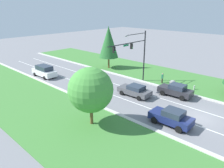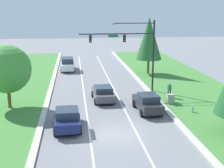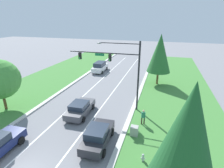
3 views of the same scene
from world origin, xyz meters
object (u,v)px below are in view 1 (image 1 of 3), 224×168
at_px(graphite_sedan, 135,90).
at_px(conifer_far_right_tree, 109,42).
at_px(traffic_signal_mast, 135,50).
at_px(oak_near_left_tree, 91,90).
at_px(pedestrian, 162,78).
at_px(navy_sedan, 171,117).
at_px(utility_cabinet, 172,84).
at_px(white_suv, 44,71).
at_px(charcoal_sedan, 176,90).
at_px(fire_hydrant, 194,88).

distance_m(graphite_sedan, conifer_far_right_tree, 15.38).
bearing_deg(traffic_signal_mast, oak_near_left_tree, -161.09).
distance_m(graphite_sedan, pedestrian, 7.09).
bearing_deg(navy_sedan, conifer_far_right_tree, 58.92).
bearing_deg(utility_cabinet, pedestrian, 75.49).
bearing_deg(navy_sedan, white_suv, 89.22).
bearing_deg(graphite_sedan, conifer_far_right_tree, 56.08).
xyz_separation_m(traffic_signal_mast, oak_near_left_tree, (-12.73, -4.36, -1.59)).
height_order(traffic_signal_mast, white_suv, traffic_signal_mast).
xyz_separation_m(traffic_signal_mast, charcoal_sedan, (0.14, -6.99, -4.54)).
relative_size(charcoal_sedan, graphite_sedan, 0.99).
bearing_deg(charcoal_sedan, utility_cabinet, 33.37).
distance_m(fire_hydrant, conifer_far_right_tree, 18.16).
height_order(traffic_signal_mast, graphite_sedan, traffic_signal_mast).
distance_m(traffic_signal_mast, white_suv, 16.39).
relative_size(white_suv, charcoal_sedan, 1.11).
bearing_deg(fire_hydrant, white_suv, 118.09).
distance_m(graphite_sedan, oak_near_left_tree, 9.75).
height_order(white_suv, pedestrian, white_suv).
xyz_separation_m(traffic_signal_mast, utility_cabinet, (2.96, -4.95, -4.90)).
relative_size(charcoal_sedan, oak_near_left_tree, 0.76).
xyz_separation_m(white_suv, graphite_sedan, (3.89, -16.79, -0.22)).
bearing_deg(white_suv, conifer_far_right_tree, -21.15).
xyz_separation_m(graphite_sedan, pedestrian, (7.08, -0.01, 0.15)).
distance_m(traffic_signal_mast, charcoal_sedan, 8.34).
height_order(charcoal_sedan, oak_near_left_tree, oak_near_left_tree).
height_order(graphite_sedan, oak_near_left_tree, oak_near_left_tree).
bearing_deg(oak_near_left_tree, graphite_sedan, 9.22).
bearing_deg(navy_sedan, utility_cabinet, 26.74).
distance_m(white_suv, charcoal_sedan, 22.25).
height_order(graphite_sedan, fire_hydrant, graphite_sedan).
relative_size(charcoal_sedan, conifer_far_right_tree, 0.57).
height_order(white_suv, charcoal_sedan, white_suv).
bearing_deg(charcoal_sedan, oak_near_left_tree, 165.93).
distance_m(utility_cabinet, fire_hydrant, 3.16).
relative_size(graphite_sedan, oak_near_left_tree, 0.77).
bearing_deg(fire_hydrant, charcoal_sedan, 167.56).
relative_size(pedestrian, oak_near_left_tree, 0.28).
distance_m(traffic_signal_mast, pedestrian, 6.37).
xyz_separation_m(charcoal_sedan, graphite_sedan, (-3.73, 4.11, -0.08)).
relative_size(charcoal_sedan, utility_cabinet, 4.59).
xyz_separation_m(traffic_signal_mast, fire_hydrant, (4.15, -7.87, -5.06)).
height_order(white_suv, navy_sedan, white_suv).
height_order(pedestrian, fire_hydrant, pedestrian).
bearing_deg(graphite_sedan, utility_cabinet, -19.61).
height_order(white_suv, fire_hydrant, white_suv).
bearing_deg(utility_cabinet, graphite_sedan, 162.41).
bearing_deg(graphite_sedan, oak_near_left_tree, -172.80).
bearing_deg(oak_near_left_tree, charcoal_sedan, -11.54).
bearing_deg(navy_sedan, traffic_signal_mast, 53.91).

